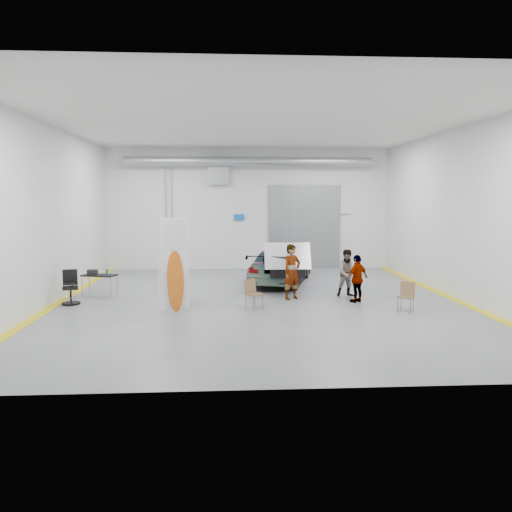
{
  "coord_description": "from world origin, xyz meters",
  "views": [
    {
      "loc": [
        -1.14,
        -16.9,
        3.55
      ],
      "look_at": [
        -0.09,
        0.65,
        1.5
      ],
      "focal_mm": 35.0,
      "sensor_mm": 36.0,
      "label": 1
    }
  ],
  "objects": [
    {
      "name": "folding_chair_far",
      "position": [
        4.44,
        -1.92,
        0.29
      ],
      "size": [
        0.61,
        0.67,
        0.94
      ],
      "rotation": [
        0.0,
        0.0,
        -0.58
      ],
      "color": "brown",
      "rests_on": "ground"
    },
    {
      "name": "trunk_lid",
      "position": [
        1.13,
        1.43,
        1.49
      ],
      "size": [
        1.71,
        1.04,
        0.04
      ],
      "primitive_type": "cube",
      "color": "silver",
      "rests_on": "sedan_car"
    },
    {
      "name": "person_a",
      "position": [
        1.16,
        0.32,
        0.97
      ],
      "size": [
        0.85,
        0.76,
        1.95
      ],
      "primitive_type": "imported",
      "rotation": [
        0.0,
        0.0,
        0.54
      ],
      "color": "brown",
      "rests_on": "ground"
    },
    {
      "name": "surfboard_display",
      "position": [
        -2.82,
        -1.37,
        1.27
      ],
      "size": [
        0.86,
        0.42,
        3.13
      ],
      "rotation": [
        0.0,
        0.0,
        0.29
      ],
      "color": "white",
      "rests_on": "ground"
    },
    {
      "name": "shop_stool",
      "position": [
        -6.39,
        -0.08,
        0.36
      ],
      "size": [
        0.37,
        0.37,
        0.72
      ],
      "rotation": [
        0.0,
        0.0,
        0.12
      ],
      "color": "black",
      "rests_on": "ground"
    },
    {
      "name": "folding_chair_near",
      "position": [
        -0.26,
        -1.16,
        0.29
      ],
      "size": [
        0.62,
        0.68,
        0.94
      ],
      "rotation": [
        0.0,
        0.0,
        0.63
      ],
      "color": "brown",
      "rests_on": "ground"
    },
    {
      "name": "sedan_car",
      "position": [
        1.13,
        3.71,
        0.73
      ],
      "size": [
        3.45,
        5.44,
        1.47
      ],
      "primitive_type": "imported",
      "rotation": [
        0.0,
        0.0,
        2.85
      ],
      "color": "silver",
      "rests_on": "ground"
    },
    {
      "name": "person_b",
      "position": [
        3.25,
        0.69,
        0.86
      ],
      "size": [
        0.85,
        0.66,
        1.71
      ],
      "primitive_type": "imported",
      "rotation": [
        0.0,
        0.0,
        0.03
      ],
      "color": "slate",
      "rests_on": "ground"
    },
    {
      "name": "office_chair",
      "position": [
        -6.35,
        -0.06,
        0.5
      ],
      "size": [
        0.62,
        0.64,
        1.13
      ],
      "rotation": [
        0.0,
        0.0,
        0.28
      ],
      "color": "black",
      "rests_on": "ground"
    },
    {
      "name": "person_c",
      "position": [
        3.32,
        -0.35,
        0.82
      ],
      "size": [
        1.0,
        0.87,
        1.64
      ],
      "primitive_type": "imported",
      "rotation": [
        0.0,
        0.0,
        3.76
      ],
      "color": "olive",
      "rests_on": "ground"
    },
    {
      "name": "room_shell",
      "position": [
        0.24,
        2.22,
        4.08
      ],
      "size": [
        14.02,
        16.18,
        6.01
      ],
      "color": "silver",
      "rests_on": "ground"
    },
    {
      "name": "work_table",
      "position": [
        -5.83,
        1.37,
        0.77
      ],
      "size": [
        1.34,
        0.9,
        1.0
      ],
      "rotation": [
        0.0,
        0.0,
        -0.26
      ],
      "color": "gray",
      "rests_on": "ground"
    },
    {
      "name": "ground",
      "position": [
        0.0,
        0.0,
        0.0
      ],
      "size": [
        16.0,
        16.0,
        0.0
      ],
      "primitive_type": "plane",
      "color": "slate",
      "rests_on": "ground"
    }
  ]
}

